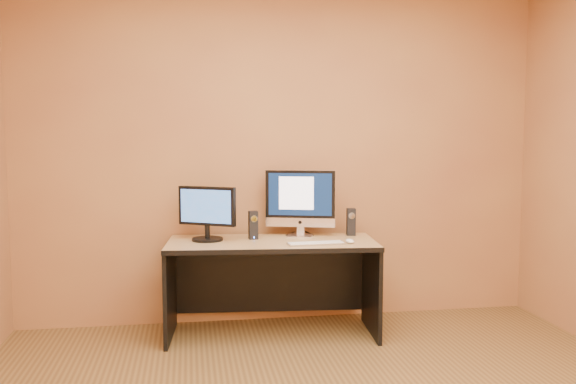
% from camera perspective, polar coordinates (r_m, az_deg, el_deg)
% --- Properties ---
extents(walls, '(4.00, 4.00, 2.60)m').
position_cam_1_polar(walls, '(2.72, 5.92, 2.51)').
color(walls, '#AC7A45').
rests_on(walls, ground).
extents(desk, '(1.52, 0.77, 0.68)m').
position_cam_1_polar(desk, '(4.40, -1.51, -8.98)').
color(desk, tan).
rests_on(desk, ground).
extents(imac, '(0.56, 0.34, 0.51)m').
position_cam_1_polar(imac, '(4.50, 1.12, -0.99)').
color(imac, silver).
rests_on(imac, desk).
extents(second_monitor, '(0.49, 0.41, 0.39)m').
position_cam_1_polar(second_monitor, '(4.36, -7.58, -2.03)').
color(second_monitor, black).
rests_on(second_monitor, desk).
extents(speaker_left, '(0.07, 0.07, 0.20)m').
position_cam_1_polar(speaker_left, '(4.41, -3.27, -3.11)').
color(speaker_left, black).
rests_on(speaker_left, desk).
extents(speaker_right, '(0.07, 0.07, 0.20)m').
position_cam_1_polar(speaker_right, '(4.59, 5.92, -2.80)').
color(speaker_right, black).
rests_on(speaker_right, desk).
extents(keyboard, '(0.40, 0.14, 0.02)m').
position_cam_1_polar(keyboard, '(4.21, 2.63, -4.82)').
color(keyboard, silver).
rests_on(keyboard, desk).
extents(mouse, '(0.06, 0.10, 0.03)m').
position_cam_1_polar(mouse, '(4.27, 5.80, -4.58)').
color(mouse, white).
rests_on(mouse, desk).
extents(cable_a, '(0.04, 0.20, 0.01)m').
position_cam_1_polar(cable_a, '(4.66, 1.95, -3.86)').
color(cable_a, black).
rests_on(cable_a, desk).
extents(cable_b, '(0.10, 0.14, 0.01)m').
position_cam_1_polar(cable_b, '(4.63, 0.23, -3.91)').
color(cable_b, black).
rests_on(cable_b, desk).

